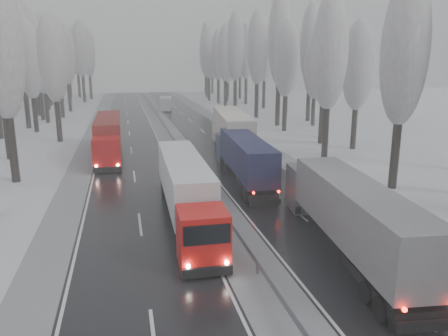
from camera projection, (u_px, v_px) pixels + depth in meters
name	position (u px, v px, depth m)	size (l,w,h in m)	color
ground	(287.00, 321.00, 17.32)	(260.00, 260.00, 0.00)	white
carriageway_right	(232.00, 157.00, 46.84)	(7.50, 200.00, 0.03)	black
carriageway_left	(133.00, 162.00, 44.55)	(7.50, 200.00, 0.03)	black
median_slush	(184.00, 159.00, 45.69)	(3.00, 200.00, 0.04)	#919398
shoulder_right	(276.00, 154.00, 47.92)	(2.40, 200.00, 0.04)	#919398
shoulder_left	(82.00, 164.00, 43.47)	(2.40, 200.00, 0.04)	#919398
median_guardrail	(184.00, 154.00, 45.54)	(0.12, 200.00, 0.76)	slate
tree_16	(405.00, 52.00, 32.86)	(3.60, 3.60, 16.53)	black
tree_18	(330.00, 54.00, 43.49)	(3.60, 3.60, 16.58)	black
tree_19	(358.00, 66.00, 48.79)	(3.60, 3.60, 14.57)	black
tree_20	(325.00, 60.00, 52.06)	(3.60, 3.60, 15.71)	black
tree_21	(328.00, 45.00, 55.88)	(3.60, 3.60, 18.62)	black
tree_22	(286.00, 59.00, 61.71)	(3.60, 3.60, 15.86)	black
tree_23	(315.00, 69.00, 67.22)	(3.60, 3.60, 13.55)	black
tree_24	(280.00, 39.00, 66.32)	(3.60, 3.60, 20.49)	black
tree_25	(311.00, 45.00, 71.78)	(3.60, 3.60, 19.44)	black
tree_26	(257.00, 48.00, 76.21)	(3.60, 3.60, 18.78)	black
tree_27	(288.00, 53.00, 81.73)	(3.60, 3.60, 17.62)	black
tree_28	(235.00, 47.00, 85.92)	(3.60, 3.60, 19.62)	black
tree_29	(265.00, 52.00, 91.54)	(3.60, 3.60, 18.11)	black
tree_30	(225.00, 54.00, 95.46)	(3.60, 3.60, 17.86)	black
tree_31	(246.00, 52.00, 100.42)	(3.60, 3.60, 18.58)	black
tree_32	(218.00, 55.00, 102.66)	(3.60, 3.60, 17.33)	black
tree_33	(227.00, 64.00, 107.58)	(3.60, 3.60, 14.33)	black
tree_34	(209.00, 55.00, 109.14)	(3.60, 3.60, 17.63)	black
tree_35	(240.00, 54.00, 114.83)	(3.60, 3.60, 18.25)	black
tree_36	(206.00, 49.00, 118.34)	(3.60, 3.60, 20.23)	black
tree_37	(228.00, 59.00, 124.23)	(3.60, 3.60, 16.37)	black
tree_38	(206.00, 55.00, 129.04)	(3.60, 3.60, 17.97)	black
tree_39	(212.00, 59.00, 133.72)	(3.60, 3.60, 16.19)	black
tree_58	(0.00, 47.00, 34.59)	(3.60, 3.60, 17.21)	black
tree_62	(53.00, 58.00, 53.16)	(3.60, 3.60, 16.04)	black
tree_64	(30.00, 61.00, 60.81)	(3.60, 3.60, 15.42)	black
tree_65	(20.00, 43.00, 63.58)	(3.60, 3.60, 19.48)	black
tree_66	(42.00, 62.00, 69.97)	(3.60, 3.60, 15.23)	black
tree_67	(37.00, 54.00, 73.17)	(3.60, 3.60, 17.09)	black
tree_68	(58.00, 56.00, 76.50)	(3.60, 3.60, 16.65)	black
tree_69	(32.00, 47.00, 78.81)	(3.60, 3.60, 19.35)	black
tree_70	(66.00, 55.00, 86.02)	(3.60, 3.60, 17.09)	black
tree_71	(43.00, 47.00, 88.38)	(3.60, 3.60, 19.61)	black
tree_72	(59.00, 62.00, 94.60)	(3.60, 3.60, 15.11)	black
tree_73	(47.00, 56.00, 97.43)	(3.60, 3.60, 17.22)	black
tree_74	(81.00, 49.00, 104.95)	(3.60, 3.60, 19.68)	black
tree_75	(44.00, 52.00, 106.91)	(3.60, 3.60, 18.60)	black
tree_76	(88.00, 53.00, 114.23)	(3.60, 3.60, 18.55)	black
tree_77	(68.00, 63.00, 117.43)	(3.60, 3.60, 14.32)	black
tree_78	(76.00, 51.00, 119.54)	(3.60, 3.60, 19.55)	black
tree_79	(68.00, 57.00, 123.10)	(3.60, 3.60, 17.07)	black
truck_grey_tarp	(347.00, 210.00, 23.01)	(4.16, 15.97, 4.06)	#505055
truck_blue_box	(243.00, 155.00, 37.10)	(3.32, 15.13, 3.85)	navy
truck_cream_box	(231.00, 128.00, 48.82)	(4.81, 17.97, 4.57)	beige
box_truck_distant	(166.00, 104.00, 90.03)	(3.14, 7.58, 2.75)	#B4B8BC
truck_red_white	(186.00, 187.00, 27.61)	(2.70, 15.39, 3.93)	red
truck_red_red	(108.00, 134.00, 46.57)	(2.58, 16.02, 4.10)	#BE0A0B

